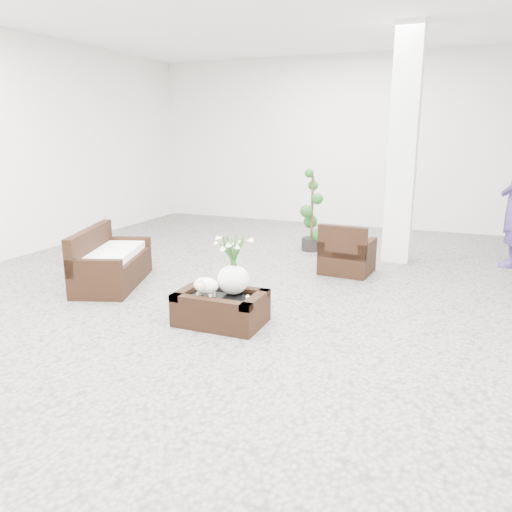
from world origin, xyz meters
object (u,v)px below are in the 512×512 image
at_px(coffee_table, 221,309).
at_px(armchair, 348,248).
at_px(loveseat, 112,257).
at_px(topiary, 312,211).

relative_size(coffee_table, armchair, 1.24).
distance_m(coffee_table, loveseat, 2.08).
relative_size(coffee_table, loveseat, 0.64).
relative_size(coffee_table, topiary, 0.66).
bearing_deg(loveseat, coffee_table, -129.30).
distance_m(loveseat, topiary, 3.46).
distance_m(armchair, loveseat, 3.26).
bearing_deg(armchair, loveseat, 37.34).
xyz_separation_m(armchair, loveseat, (-2.74, -1.76, 0.01)).
bearing_deg(coffee_table, armchair, 71.94).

